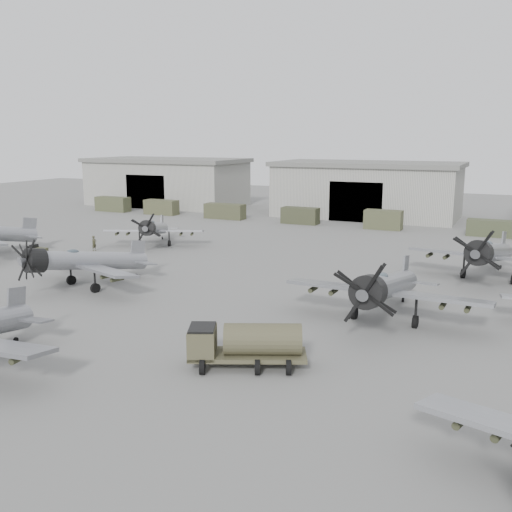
{
  "coord_description": "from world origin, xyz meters",
  "views": [
    {
      "loc": [
        22.39,
        -28.23,
        12.41
      ],
      "look_at": [
        2.25,
        15.04,
        2.5
      ],
      "focal_mm": 40.0,
      "sensor_mm": 36.0,
      "label": 1
    }
  ],
  "objects_px": {
    "aircraft_mid_2": "(385,288)",
    "aircraft_far_1": "(489,253)",
    "aircraft_far_0": "(154,229)",
    "fuel_tanker": "(246,342)",
    "tug_trailer": "(49,253)",
    "aircraft_mid_1": "(80,261)",
    "ground_crew": "(94,243)"
  },
  "relations": [
    {
      "from": "aircraft_mid_2",
      "to": "aircraft_far_1",
      "type": "height_order",
      "value": "aircraft_far_1"
    },
    {
      "from": "aircraft_mid_1",
      "to": "fuel_tanker",
      "type": "bearing_deg",
      "value": -6.46
    },
    {
      "from": "aircraft_far_1",
      "to": "ground_crew",
      "type": "relative_size",
      "value": 8.23
    },
    {
      "from": "aircraft_far_1",
      "to": "tug_trailer",
      "type": "relative_size",
      "value": 2.16
    },
    {
      "from": "aircraft_mid_2",
      "to": "fuel_tanker",
      "type": "distance_m",
      "value": 11.95
    },
    {
      "from": "aircraft_far_1",
      "to": "fuel_tanker",
      "type": "bearing_deg",
      "value": -104.02
    },
    {
      "from": "aircraft_mid_1",
      "to": "tug_trailer",
      "type": "relative_size",
      "value": 1.97
    },
    {
      "from": "aircraft_mid_2",
      "to": "aircraft_far_1",
      "type": "bearing_deg",
      "value": 71.82
    },
    {
      "from": "aircraft_far_1",
      "to": "tug_trailer",
      "type": "bearing_deg",
      "value": -160.0
    },
    {
      "from": "aircraft_mid_1",
      "to": "aircraft_mid_2",
      "type": "relative_size",
      "value": 0.93
    },
    {
      "from": "fuel_tanker",
      "to": "aircraft_mid_2",
      "type": "bearing_deg",
      "value": 39.79
    },
    {
      "from": "aircraft_mid_2",
      "to": "fuel_tanker",
      "type": "relative_size",
      "value": 2.05
    },
    {
      "from": "aircraft_mid_1",
      "to": "ground_crew",
      "type": "bearing_deg",
      "value": 145.36
    },
    {
      "from": "aircraft_far_1",
      "to": "fuel_tanker",
      "type": "height_order",
      "value": "aircraft_far_1"
    },
    {
      "from": "aircraft_far_0",
      "to": "aircraft_mid_2",
      "type": "bearing_deg",
      "value": -52.4
    },
    {
      "from": "aircraft_mid_2",
      "to": "aircraft_far_1",
      "type": "distance_m",
      "value": 16.55
    },
    {
      "from": "aircraft_far_0",
      "to": "ground_crew",
      "type": "height_order",
      "value": "aircraft_far_0"
    },
    {
      "from": "aircraft_far_0",
      "to": "aircraft_far_1",
      "type": "xyz_separation_m",
      "value": [
        36.27,
        -1.41,
        0.43
      ]
    },
    {
      "from": "aircraft_mid_2",
      "to": "aircraft_far_0",
      "type": "bearing_deg",
      "value": 152.94
    },
    {
      "from": "fuel_tanker",
      "to": "tug_trailer",
      "type": "bearing_deg",
      "value": 126.84
    },
    {
      "from": "aircraft_mid_1",
      "to": "aircraft_mid_2",
      "type": "bearing_deg",
      "value": 21.82
    },
    {
      "from": "aircraft_mid_1",
      "to": "fuel_tanker",
      "type": "height_order",
      "value": "aircraft_mid_1"
    },
    {
      "from": "aircraft_mid_2",
      "to": "aircraft_far_0",
      "type": "xyz_separation_m",
      "value": [
        -30.58,
        16.95,
        -0.43
      ]
    },
    {
      "from": "aircraft_mid_2",
      "to": "ground_crew",
      "type": "xyz_separation_m",
      "value": [
        -35.11,
        11.88,
        -1.67
      ]
    },
    {
      "from": "aircraft_mid_1",
      "to": "tug_trailer",
      "type": "height_order",
      "value": "aircraft_mid_1"
    },
    {
      "from": "aircraft_mid_2",
      "to": "ground_crew",
      "type": "height_order",
      "value": "aircraft_mid_2"
    },
    {
      "from": "fuel_tanker",
      "to": "tug_trailer",
      "type": "xyz_separation_m",
      "value": [
        -31.72,
        17.62,
        -0.94
      ]
    },
    {
      "from": "tug_trailer",
      "to": "ground_crew",
      "type": "xyz_separation_m",
      "value": [
        1.85,
        4.94,
        0.36
      ]
    },
    {
      "from": "aircraft_mid_2",
      "to": "aircraft_far_0",
      "type": "distance_m",
      "value": 34.97
    },
    {
      "from": "aircraft_mid_2",
      "to": "aircraft_mid_1",
      "type": "bearing_deg",
      "value": -174.69
    },
    {
      "from": "aircraft_mid_1",
      "to": "ground_crew",
      "type": "xyz_separation_m",
      "value": [
        -10.04,
        13.36,
        -1.49
      ]
    },
    {
      "from": "fuel_tanker",
      "to": "tug_trailer",
      "type": "distance_m",
      "value": 36.3
    }
  ]
}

